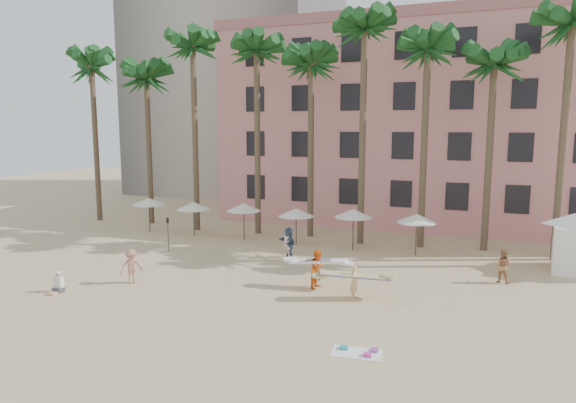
# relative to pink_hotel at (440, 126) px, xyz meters

# --- Properties ---
(ground) EXTENTS (120.00, 120.00, 0.00)m
(ground) POSITION_rel_pink_hotel_xyz_m (-7.00, -26.00, -8.00)
(ground) COLOR #D1B789
(ground) RESTS_ON ground
(pink_hotel) EXTENTS (35.00, 14.00, 16.00)m
(pink_hotel) POSITION_rel_pink_hotel_xyz_m (0.00, 0.00, 0.00)
(pink_hotel) COLOR #D98684
(pink_hotel) RESTS_ON ground
(palm_row) EXTENTS (44.40, 5.40, 16.30)m
(palm_row) POSITION_rel_pink_hotel_xyz_m (-6.49, -11.00, 4.97)
(palm_row) COLOR brown
(palm_row) RESTS_ON ground
(umbrella_row) EXTENTS (22.50, 2.70, 2.73)m
(umbrella_row) POSITION_rel_pink_hotel_xyz_m (-10.00, -13.50, -5.67)
(umbrella_row) COLOR #332B23
(umbrella_row) RESTS_ON ground
(beach_towel) EXTENTS (1.90, 1.19, 0.14)m
(beach_towel) POSITION_rel_pink_hotel_xyz_m (-0.04, -28.51, -7.97)
(beach_towel) COLOR white
(beach_towel) RESTS_ON ground
(carrier_yellow) EXTENTS (3.31, 1.91, 1.63)m
(carrier_yellow) POSITION_rel_pink_hotel_xyz_m (-1.59, -22.90, -7.06)
(carrier_yellow) COLOR #E0BF7E
(carrier_yellow) RESTS_ON ground
(carrier_white) EXTENTS (2.90, 1.13, 1.96)m
(carrier_white) POSITION_rel_pink_hotel_xyz_m (-3.71, -21.88, -6.97)
(carrier_white) COLOR orange
(carrier_white) RESTS_ON ground
(beachgoers) EXTENTS (18.96, 9.30, 1.89)m
(beachgoers) POSITION_rel_pink_hotel_xyz_m (-6.28, -19.40, -7.09)
(beachgoers) COLOR #AE7448
(beachgoers) RESTS_ON ground
(paddle) EXTENTS (0.18, 0.04, 2.23)m
(paddle) POSITION_rel_pink_hotel_xyz_m (-15.04, -18.29, -6.59)
(paddle) COLOR black
(paddle) RESTS_ON ground
(seated_man) EXTENTS (0.45, 0.79, 1.02)m
(seated_man) POSITION_rel_pink_hotel_xyz_m (-15.33, -27.23, -7.65)
(seated_man) COLOR #3F3F4C
(seated_man) RESTS_ON ground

